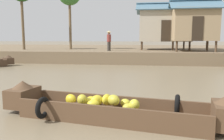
{
  "coord_description": "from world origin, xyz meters",
  "views": [
    {
      "loc": [
        1.29,
        -0.74,
        1.95
      ],
      "look_at": [
        0.27,
        6.53,
        0.95
      ],
      "focal_mm": 36.96,
      "sensor_mm": 36.0,
      "label": 1
    }
  ],
  "objects_px": {
    "banana_boat": "(110,108)",
    "palm_tree_mid": "(209,4)",
    "stilt_house_mid_left": "(194,24)",
    "vendor_person": "(109,40)",
    "stilt_house_left": "(164,25)"
  },
  "relations": [
    {
      "from": "banana_boat",
      "to": "vendor_person",
      "type": "relative_size",
      "value": 3.46
    },
    {
      "from": "palm_tree_mid",
      "to": "vendor_person",
      "type": "distance_m",
      "value": 11.53
    },
    {
      "from": "stilt_house_mid_left",
      "to": "banana_boat",
      "type": "bearing_deg",
      "value": -108.41
    },
    {
      "from": "palm_tree_mid",
      "to": "vendor_person",
      "type": "bearing_deg",
      "value": -147.75
    },
    {
      "from": "banana_boat",
      "to": "stilt_house_left",
      "type": "bearing_deg",
      "value": 81.13
    },
    {
      "from": "stilt_house_left",
      "to": "palm_tree_mid",
      "type": "relative_size",
      "value": 0.91
    },
    {
      "from": "banana_boat",
      "to": "stilt_house_left",
      "type": "height_order",
      "value": "stilt_house_left"
    },
    {
      "from": "stilt_house_left",
      "to": "palm_tree_mid",
      "type": "bearing_deg",
      "value": 33.3
    },
    {
      "from": "banana_boat",
      "to": "palm_tree_mid",
      "type": "height_order",
      "value": "palm_tree_mid"
    },
    {
      "from": "stilt_house_left",
      "to": "stilt_house_mid_left",
      "type": "xyz_separation_m",
      "value": [
        2.08,
        -2.49,
        -0.06
      ]
    },
    {
      "from": "stilt_house_mid_left",
      "to": "palm_tree_mid",
      "type": "xyz_separation_m",
      "value": [
        2.51,
        5.5,
        2.27
      ]
    },
    {
      "from": "banana_boat",
      "to": "palm_tree_mid",
      "type": "bearing_deg",
      "value": 69.81
    },
    {
      "from": "stilt_house_left",
      "to": "banana_boat",
      "type": "bearing_deg",
      "value": -98.87
    },
    {
      "from": "palm_tree_mid",
      "to": "vendor_person",
      "type": "xyz_separation_m",
      "value": [
        -9.29,
        -5.86,
        -3.5
      ]
    },
    {
      "from": "stilt_house_left",
      "to": "stilt_house_mid_left",
      "type": "distance_m",
      "value": 3.24
    }
  ]
}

